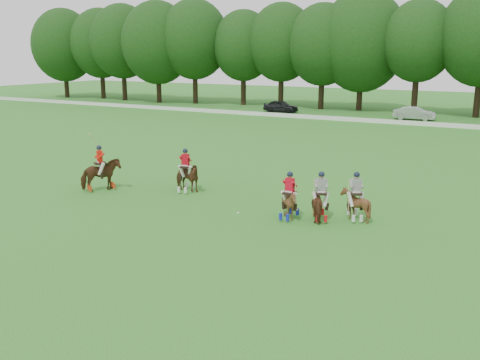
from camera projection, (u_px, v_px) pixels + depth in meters
The scene contains 11 objects.
ground at pixel (161, 232), 21.27m from camera, with size 180.00×180.00×0.00m, color #24671D.
tree_line at pixel (422, 41), 60.08m from camera, with size 117.98×14.32×14.75m.
boundary_rail at pixel (393, 122), 53.52m from camera, with size 120.00×0.10×0.44m, color white.
car_left at pixel (281, 106), 64.06m from camera, with size 1.69×4.21×1.43m, color black.
car_mid at pixel (414, 113), 56.68m from camera, with size 1.49×4.28×1.41m, color #ADAEB3.
polo_red_a at pixel (101, 174), 27.46m from camera, with size 1.83×2.15×2.91m.
polo_red_b at pixel (186, 177), 27.28m from camera, with size 1.77×1.61×2.24m.
polo_red_c at pixel (289, 203), 22.75m from camera, with size 1.12×1.26×2.09m.
polo_stripe_a at pixel (321, 203), 22.60m from camera, with size 1.42×1.80×2.12m.
polo_stripe_b at pixel (355, 203), 22.64m from camera, with size 1.57×1.62×2.10m.
polo_ball at pixel (238, 213), 23.62m from camera, with size 0.09×0.09×0.09m, color white.
Camera 1 is at (12.58, -16.13, 6.94)m, focal length 40.00 mm.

